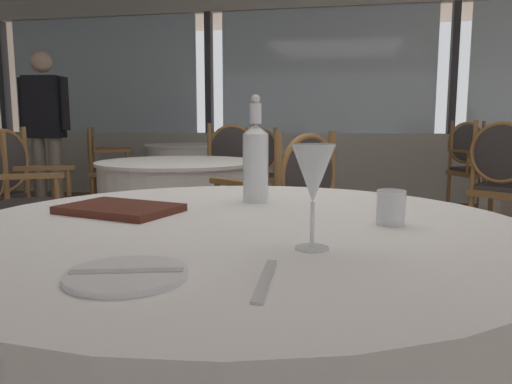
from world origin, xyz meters
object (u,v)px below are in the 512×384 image
object	(u,v)px
dining_chair_1_0	(253,168)
dining_chair_2_0	(228,174)
dining_chair_2_1	(20,196)
dining_chair_2_2	(287,208)
dining_chair_1_2	(104,163)
water_tumbler	(391,207)
dining_chair_0_1	(505,176)
dining_chair_1_1	(221,156)
dining_chair_0_0	(472,160)
side_plate	(127,275)
diner_person_0	(45,124)
water_bottle	(256,160)
wine_glass	(313,175)
menu_book	(120,209)

from	to	relation	value
dining_chair_1_0	dining_chair_2_0	distance (m)	0.84
dining_chair_1_0	dining_chair_2_0	bearing A→B (deg)	121.19
dining_chair_2_1	dining_chair_2_2	xyz separation A→B (m)	(1.61, -0.15, 0.01)
dining_chair_1_0	dining_chair_1_2	bearing A→B (deg)	29.90
water_tumbler	dining_chair_2_2	xyz separation A→B (m)	(-0.40, 1.22, -0.22)
dining_chair_0_1	dining_chair_2_1	xyz separation A→B (m)	(-3.08, -1.41, -0.03)
water_tumbler	dining_chair_1_1	bearing A→B (deg)	109.19
water_tumbler	dining_chair_0_0	bearing A→B (deg)	74.64
side_plate	dining_chair_1_1	distance (m)	5.69
dining_chair_1_1	diner_person_0	size ratio (longest dim) A/B	0.54
dining_chair_1_2	diner_person_0	xyz separation A→B (m)	(-0.47, -0.31, 0.41)
side_plate	dining_chair_0_0	world-z (taller)	dining_chair_0_0
water_bottle	dining_chair_1_1	world-z (taller)	water_bottle
water_bottle	dining_chair_2_2	xyz separation A→B (m)	(-0.02, 0.95, -0.31)
dining_chair_0_0	dining_chair_2_2	size ratio (longest dim) A/B	1.07
water_bottle	dining_chair_0_0	size ratio (longest dim) A/B	0.32
water_bottle	wine_glass	size ratio (longest dim) A/B	1.61
dining_chair_2_2	dining_chair_1_0	bearing A→B (deg)	-39.52
water_tumbler	menu_book	world-z (taller)	water_tumbler
menu_book	dining_chair_0_0	size ratio (longest dim) A/B	0.30
water_tumbler	dining_chair_0_1	distance (m)	2.98
dining_chair_0_1	dining_chair_2_2	bearing A→B (deg)	172.04
menu_book	dining_chair_2_2	world-z (taller)	dining_chair_2_2
dining_chair_1_1	dining_chair_0_0	bearing A→B (deg)	83.15
side_plate	dining_chair_1_0	world-z (taller)	dining_chair_1_0
dining_chair_0_0	dining_chair_1_2	bearing A→B (deg)	-103.37
dining_chair_2_0	menu_book	bearing A→B (deg)	13.16
water_bottle	dining_chair_2_0	world-z (taller)	water_bottle
dining_chair_2_2	dining_chair_1_1	bearing A→B (deg)	-35.17
wine_glass	water_bottle	bearing A→B (deg)	111.64
dining_chair_1_0	dining_chair_2_1	size ratio (longest dim) A/B	1.01
dining_chair_1_2	water_bottle	bearing A→B (deg)	-81.42
dining_chair_2_1	side_plate	bearing A→B (deg)	-74.49
dining_chair_2_2	dining_chair_1_2	bearing A→B (deg)	-11.59
dining_chair_1_2	dining_chair_2_0	distance (m)	1.89
dining_chair_1_0	dining_chair_1_2	size ratio (longest dim) A/B	1.01
wine_glass	dining_chair_1_2	size ratio (longest dim) A/B	0.21
dining_chair_0_0	dining_chair_2_2	distance (m)	3.62
water_tumbler	dining_chair_1_0	bearing A→B (deg)	106.19
menu_book	dining_chair_2_2	bearing A→B (deg)	90.69
water_tumbler	water_bottle	bearing A→B (deg)	144.53
dining_chair_0_0	dining_chair_1_2	size ratio (longest dim) A/B	1.08
dining_chair_0_0	water_bottle	bearing A→B (deg)	-45.65
dining_chair_1_1	diner_person_0	xyz separation A→B (m)	(-1.40, -1.68, 0.42)
side_plate	dining_chair_0_1	world-z (taller)	dining_chair_0_1
wine_glass	dining_chair_1_0	distance (m)	3.91
dining_chair_2_1	dining_chair_2_2	bearing A→B (deg)	-30.03
dining_chair_0_1	dining_chair_2_0	size ratio (longest dim) A/B	1.02
water_tumbler	dining_chair_0_1	world-z (taller)	dining_chair_0_1
dining_chair_1_2	dining_chair_2_2	xyz separation A→B (m)	(2.30, -2.45, 0.00)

